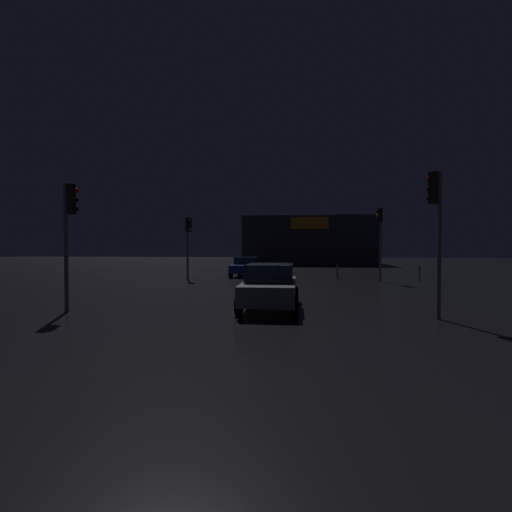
{
  "coord_description": "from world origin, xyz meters",
  "views": [
    {
      "loc": [
        2.04,
        -18.72,
        2.18
      ],
      "look_at": [
        -0.66,
        2.2,
        1.67
      ],
      "focal_mm": 27.67,
      "sensor_mm": 36.0,
      "label": 1
    }
  ],
  "objects_px": {
    "traffic_signal_opposite": "(69,219)",
    "car_near": "(270,286)",
    "store_building": "(309,241)",
    "traffic_signal_main": "(436,210)",
    "traffic_signal_cross_left": "(188,235)",
    "traffic_signal_cross_right": "(380,228)",
    "car_far": "(247,267)"
  },
  "relations": [
    {
      "from": "traffic_signal_opposite",
      "to": "car_near",
      "type": "height_order",
      "value": "traffic_signal_opposite"
    },
    {
      "from": "store_building",
      "to": "traffic_signal_main",
      "type": "height_order",
      "value": "store_building"
    },
    {
      "from": "traffic_signal_main",
      "to": "traffic_signal_opposite",
      "type": "relative_size",
      "value": 1.04
    },
    {
      "from": "traffic_signal_main",
      "to": "traffic_signal_cross_left",
      "type": "distance_m",
      "value": 17.1
    },
    {
      "from": "store_building",
      "to": "traffic_signal_cross_left",
      "type": "height_order",
      "value": "store_building"
    },
    {
      "from": "traffic_signal_cross_left",
      "to": "car_near",
      "type": "distance_m",
      "value": 13.12
    },
    {
      "from": "store_building",
      "to": "car_near",
      "type": "relative_size",
      "value": 3.39
    },
    {
      "from": "store_building",
      "to": "traffic_signal_opposite",
      "type": "bearing_deg",
      "value": -102.12
    },
    {
      "from": "traffic_signal_main",
      "to": "traffic_signal_cross_left",
      "type": "height_order",
      "value": "traffic_signal_main"
    },
    {
      "from": "traffic_signal_cross_left",
      "to": "car_near",
      "type": "bearing_deg",
      "value": -60.24
    },
    {
      "from": "traffic_signal_opposite",
      "to": "traffic_signal_cross_right",
      "type": "relative_size",
      "value": 0.94
    },
    {
      "from": "car_far",
      "to": "car_near",
      "type": "bearing_deg",
      "value": -78.17
    },
    {
      "from": "traffic_signal_opposite",
      "to": "traffic_signal_cross_right",
      "type": "height_order",
      "value": "traffic_signal_cross_right"
    },
    {
      "from": "traffic_signal_main",
      "to": "car_near",
      "type": "bearing_deg",
      "value": 165.13
    },
    {
      "from": "store_building",
      "to": "traffic_signal_cross_right",
      "type": "bearing_deg",
      "value": -80.65
    },
    {
      "from": "store_building",
      "to": "car_far",
      "type": "relative_size",
      "value": 3.76
    },
    {
      "from": "car_far",
      "to": "traffic_signal_opposite",
      "type": "bearing_deg",
      "value": -102.09
    },
    {
      "from": "traffic_signal_main",
      "to": "traffic_signal_cross_left",
      "type": "bearing_deg",
      "value": 132.51
    },
    {
      "from": "traffic_signal_main",
      "to": "traffic_signal_opposite",
      "type": "bearing_deg",
      "value": -178.75
    },
    {
      "from": "traffic_signal_main",
      "to": "store_building",
      "type": "bearing_deg",
      "value": 95.38
    },
    {
      "from": "store_building",
      "to": "traffic_signal_cross_left",
      "type": "relative_size",
      "value": 3.86
    },
    {
      "from": "traffic_signal_main",
      "to": "traffic_signal_opposite",
      "type": "xyz_separation_m",
      "value": [
        -11.66,
        -0.25,
        -0.18
      ]
    },
    {
      "from": "traffic_signal_cross_right",
      "to": "car_far",
      "type": "height_order",
      "value": "traffic_signal_cross_right"
    },
    {
      "from": "traffic_signal_opposite",
      "to": "car_far",
      "type": "height_order",
      "value": "traffic_signal_opposite"
    },
    {
      "from": "traffic_signal_cross_left",
      "to": "traffic_signal_main",
      "type": "bearing_deg",
      "value": -47.49
    },
    {
      "from": "traffic_signal_cross_left",
      "to": "traffic_signal_cross_right",
      "type": "height_order",
      "value": "traffic_signal_cross_right"
    },
    {
      "from": "traffic_signal_main",
      "to": "traffic_signal_cross_right",
      "type": "bearing_deg",
      "value": 87.34
    },
    {
      "from": "traffic_signal_cross_right",
      "to": "car_near",
      "type": "relative_size",
      "value": 0.98
    },
    {
      "from": "traffic_signal_main",
      "to": "car_near",
      "type": "relative_size",
      "value": 0.95
    },
    {
      "from": "traffic_signal_opposite",
      "to": "traffic_signal_cross_right",
      "type": "xyz_separation_m",
      "value": [
        12.25,
        12.8,
        0.24
      ]
    },
    {
      "from": "traffic_signal_cross_left",
      "to": "store_building",
      "type": "bearing_deg",
      "value": 72.21
    },
    {
      "from": "traffic_signal_main",
      "to": "car_far",
      "type": "bearing_deg",
      "value": 117.13
    }
  ]
}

